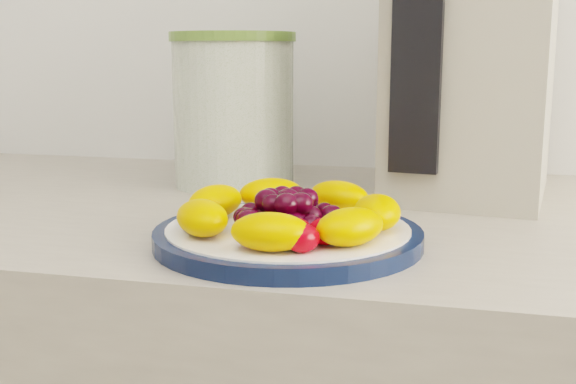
# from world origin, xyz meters

# --- Properties ---
(plate_rim) EXTENTS (0.25, 0.25, 0.01)m
(plate_rim) POSITION_xyz_m (-0.06, 1.03, 0.91)
(plate_rim) COLOR #0C1837
(plate_rim) RESTS_ON counter
(plate_face) EXTENTS (0.23, 0.23, 0.02)m
(plate_face) POSITION_xyz_m (-0.06, 1.03, 0.91)
(plate_face) COLOR white
(plate_face) RESTS_ON counter
(canister) EXTENTS (0.21, 0.21, 0.19)m
(canister) POSITION_xyz_m (-0.20, 1.31, 0.99)
(canister) COLOR #375812
(canister) RESTS_ON counter
(canister_lid) EXTENTS (0.22, 0.22, 0.01)m
(canister_lid) POSITION_xyz_m (-0.20, 1.31, 1.09)
(canister_lid) COLOR #5A7A33
(canister_lid) RESTS_ON canister
(appliance_body) EXTENTS (0.21, 0.27, 0.31)m
(appliance_body) POSITION_xyz_m (0.10, 1.33, 1.06)
(appliance_body) COLOR #A8A08E
(appliance_body) RESTS_ON counter
(appliance_panel) EXTENTS (0.06, 0.02, 0.23)m
(appliance_panel) POSITION_xyz_m (0.04, 1.20, 1.06)
(appliance_panel) COLOR black
(appliance_panel) RESTS_ON appliance_body
(fruit_plate) EXTENTS (0.22, 0.21, 0.04)m
(fruit_plate) POSITION_xyz_m (-0.06, 1.03, 0.93)
(fruit_plate) COLOR #FD8D00
(fruit_plate) RESTS_ON plate_face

